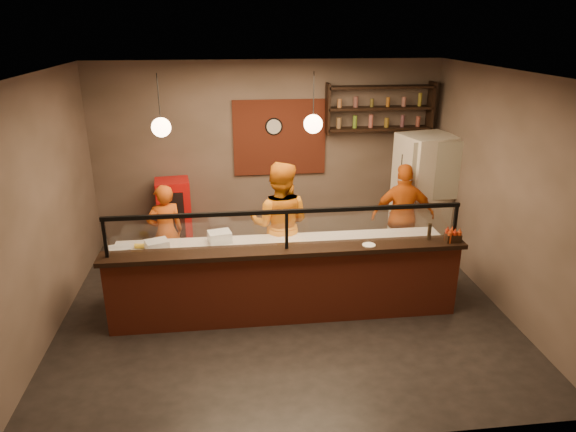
{
  "coord_description": "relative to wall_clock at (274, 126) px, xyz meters",
  "views": [
    {
      "loc": [
        -0.69,
        -6.24,
        3.76
      ],
      "look_at": [
        0.09,
        0.3,
        1.27
      ],
      "focal_mm": 32.0,
      "sensor_mm": 36.0,
      "label": 1
    }
  ],
  "objects": [
    {
      "name": "counter_ledge",
      "position": [
        -0.1,
        -2.76,
        -1.07
      ],
      "size": [
        4.7,
        0.37,
        0.06
      ],
      "primitive_type": "cube",
      "color": "black",
      "rests_on": "service_counter"
    },
    {
      "name": "red_cooler",
      "position": [
        -1.75,
        -0.31,
        -1.45
      ],
      "size": [
        0.61,
        0.57,
        1.3
      ],
      "primitive_type": "cube",
      "rotation": [
        0.0,
        0.0,
        0.12
      ],
      "color": "red",
      "rests_on": "floor"
    },
    {
      "name": "wall_back",
      "position": [
        -0.1,
        0.04,
        -0.5
      ],
      "size": [
        6.0,
        0.0,
        6.0
      ],
      "primitive_type": "plane",
      "rotation": [
        1.57,
        0.0,
        0.0
      ],
      "color": "#766156",
      "rests_on": "floor"
    },
    {
      "name": "prep_tub_c",
      "position": [
        -2.25,
        -2.45,
        -1.13
      ],
      "size": [
        0.34,
        0.3,
        0.15
      ],
      "primitive_type": "cube",
      "rotation": [
        0.0,
        0.0,
        0.27
      ],
      "color": "silver",
      "rests_on": "worktop"
    },
    {
      "name": "wall_front",
      "position": [
        -0.1,
        -4.96,
        -0.5
      ],
      "size": [
        6.0,
        0.0,
        6.0
      ],
      "primitive_type": "plane",
      "rotation": [
        -1.57,
        0.0,
        0.0
      ],
      "color": "#766156",
      "rests_on": "floor"
    },
    {
      "name": "worktop_cabinet",
      "position": [
        -0.1,
        -2.26,
        -1.68
      ],
      "size": [
        4.6,
        0.75,
        0.85
      ],
      "primitive_type": "cube",
      "color": "gray",
      "rests_on": "floor"
    },
    {
      "name": "prep_tub_a",
      "position": [
        -1.79,
        -2.28,
        -1.13
      ],
      "size": [
        0.35,
        0.32,
        0.15
      ],
      "primitive_type": "cube",
      "rotation": [
        0.0,
        0.0,
        0.36
      ],
      "color": "silver",
      "rests_on": "worktop"
    },
    {
      "name": "cook_left",
      "position": [
        -1.79,
        -1.31,
        -1.34
      ],
      "size": [
        0.65,
        0.54,
        1.52
      ],
      "primitive_type": "imported",
      "rotation": [
        0.0,
        0.0,
        3.52
      ],
      "color": "#C75012",
      "rests_on": "floor"
    },
    {
      "name": "prep_tub_b",
      "position": [
        -0.96,
        -2.08,
        -1.12
      ],
      "size": [
        0.35,
        0.31,
        0.15
      ],
      "primitive_type": "cube",
      "rotation": [
        0.0,
        0.0,
        0.23
      ],
      "color": "silver",
      "rests_on": "worktop"
    },
    {
      "name": "wall_shelving",
      "position": [
        1.8,
        -0.14,
        0.3
      ],
      "size": [
        1.84,
        0.28,
        0.85
      ],
      "color": "black",
      "rests_on": "wall_back"
    },
    {
      "name": "rolling_pin",
      "position": [
        -1.91,
        -2.19,
        -1.17
      ],
      "size": [
        0.39,
        0.11,
        0.07
      ],
      "primitive_type": "cylinder",
      "rotation": [
        0.0,
        1.57,
        -0.12
      ],
      "color": "yellow",
      "rests_on": "worktop"
    },
    {
      "name": "wall_left",
      "position": [
        -3.1,
        -2.46,
        -0.5
      ],
      "size": [
        0.0,
        5.0,
        5.0
      ],
      "primitive_type": "plane",
      "rotation": [
        1.57,
        0.0,
        1.57
      ],
      "color": "#766156",
      "rests_on": "floor"
    },
    {
      "name": "cook_mid",
      "position": [
        -0.07,
        -1.67,
        -1.15
      ],
      "size": [
        1.09,
        0.94,
        1.91
      ],
      "primitive_type": "imported",
      "rotation": [
        0.0,
        0.0,
        2.87
      ],
      "color": "orange",
      "rests_on": "floor"
    },
    {
      "name": "floor",
      "position": [
        -0.1,
        -2.46,
        -2.1
      ],
      "size": [
        6.0,
        6.0,
        0.0
      ],
      "primitive_type": "plane",
      "color": "black",
      "rests_on": "ground"
    },
    {
      "name": "brick_patch",
      "position": [
        0.1,
        0.01,
        -0.2
      ],
      "size": [
        1.6,
        0.04,
        1.3
      ],
      "primitive_type": "cube",
      "color": "maroon",
      "rests_on": "wall_back"
    },
    {
      "name": "pendant_left",
      "position": [
        -1.6,
        -2.26,
        0.45
      ],
      "size": [
        0.24,
        0.24,
        0.77
      ],
      "color": "black",
      "rests_on": "ceiling"
    },
    {
      "name": "condiment_caddy",
      "position": [
        2.1,
        -2.79,
        -0.99
      ],
      "size": [
        0.2,
        0.16,
        0.11
      ],
      "primitive_type": "cube",
      "rotation": [
        0.0,
        0.0,
        -0.06
      ],
      "color": "black",
      "rests_on": "counter_ledge"
    },
    {
      "name": "wall_right",
      "position": [
        2.9,
        -2.46,
        -0.5
      ],
      "size": [
        0.0,
        5.0,
        5.0
      ],
      "primitive_type": "plane",
      "rotation": [
        1.57,
        0.0,
        -1.57
      ],
      "color": "#766156",
      "rests_on": "floor"
    },
    {
      "name": "sneeze_guard",
      "position": [
        -0.1,
        -2.76,
        -0.73
      ],
      "size": [
        4.5,
        0.05,
        0.52
      ],
      "color": "white",
      "rests_on": "counter_ledge"
    },
    {
      "name": "small_plate",
      "position": [
        0.97,
        -2.8,
        -1.03
      ],
      "size": [
        0.21,
        0.21,
        0.01
      ],
      "primitive_type": "cylinder",
      "rotation": [
        0.0,
        0.0,
        0.25
      ],
      "color": "white",
      "rests_on": "counter_ledge"
    },
    {
      "name": "cook_right",
      "position": [
        1.95,
        -1.28,
        -1.25
      ],
      "size": [
        1.04,
        0.53,
        1.71
      ],
      "primitive_type": "imported",
      "rotation": [
        0.0,
        0.0,
        3.03
      ],
      "color": "orange",
      "rests_on": "floor"
    },
    {
      "name": "ceiling",
      "position": [
        -0.1,
        -2.46,
        1.1
      ],
      "size": [
        6.0,
        6.0,
        0.0
      ],
      "primitive_type": "plane",
      "rotation": [
        3.14,
        0.0,
        0.0
      ],
      "color": "#342D28",
      "rests_on": "wall_back"
    },
    {
      "name": "wall_clock",
      "position": [
        0.0,
        0.0,
        0.0
      ],
      "size": [
        0.3,
        0.04,
        0.3
      ],
      "primitive_type": "cylinder",
      "rotation": [
        1.57,
        0.0,
        0.0
      ],
      "color": "black",
      "rests_on": "wall_back"
    },
    {
      "name": "pepper_mill",
      "position": [
        1.81,
        -2.7,
        -0.93
      ],
      "size": [
        0.06,
        0.06,
        0.22
      ],
      "primitive_type": "cylinder",
      "rotation": [
        0.0,
        0.0,
        -0.15
      ],
      "color": "black",
      "rests_on": "counter_ledge"
    },
    {
      "name": "pizza_dough",
      "position": [
        0.18,
        -2.36,
        -1.19
      ],
      "size": [
        0.61,
        0.61,
        0.01
      ],
      "primitive_type": "cylinder",
      "rotation": [
        0.0,
        0.0,
        0.43
      ],
      "color": "beige",
      "rests_on": "worktop"
    },
    {
      "name": "service_counter",
      "position": [
        -0.1,
        -2.76,
        -1.6
      ],
      "size": [
        4.6,
        0.25,
        1.0
      ],
      "primitive_type": "cube",
      "color": "maroon",
      "rests_on": "floor"
    },
    {
      "name": "pendant_right",
      "position": [
        0.3,
        -2.26,
        0.45
      ],
      "size": [
        0.24,
        0.24,
        0.77
      ],
      "color": "black",
      "rests_on": "ceiling"
    },
    {
      "name": "worktop",
      "position": [
        -0.1,
        -2.26,
        -1.23
      ],
      "size": [
        4.6,
        0.75,
        0.05
      ],
      "primitive_type": "cube",
      "color": "white",
      "rests_on": "worktop_cabinet"
    },
    {
      "name": "fridge",
      "position": [
        2.5,
        -0.72,
        -1.08
      ],
      "size": [
        1.01,
        0.97,
        2.04
      ],
      "primitive_type": "cube",
      "rotation": [
        0.0,
        0.0,
        0.24
      ],
      "color": "silver",
      "rests_on": "floor"
    }
  ]
}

